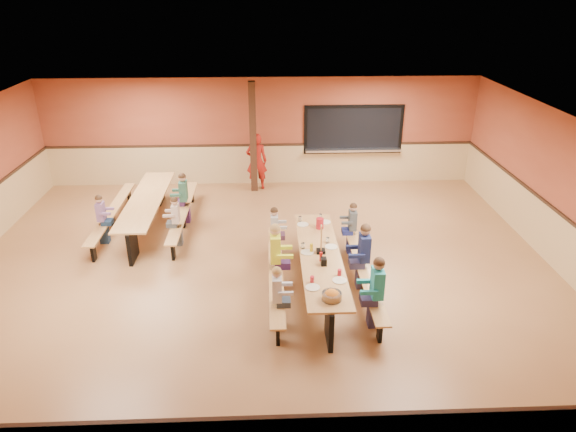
{
  "coord_description": "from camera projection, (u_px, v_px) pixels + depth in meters",
  "views": [
    {
      "loc": [
        0.18,
        -9.0,
        5.33
      ],
      "look_at": [
        0.56,
        0.1,
        1.15
      ],
      "focal_mm": 32.0,
      "sensor_mm": 36.0,
      "label": 1
    }
  ],
  "objects": [
    {
      "name": "seated_child_char_right",
      "position": [
        352.0,
        228.0,
        10.86
      ],
      "size": [
        0.33,
        0.27,
        1.13
      ],
      "primitive_type": null,
      "color": "#41474A",
      "rests_on": "ground"
    },
    {
      "name": "ground",
      "position": [
        261.0,
        270.0,
        10.39
      ],
      "size": [
        12.0,
        12.0,
        0.0
      ],
      "primitive_type": "plane",
      "color": "brown",
      "rests_on": "ground"
    },
    {
      "name": "cafeteria_table_main",
      "position": [
        320.0,
        265.0,
        9.53
      ],
      "size": [
        1.91,
        3.7,
        0.74
      ],
      "color": "#B78348",
      "rests_on": "ground"
    },
    {
      "name": "room_envelope",
      "position": [
        260.0,
        240.0,
        10.1
      ],
      "size": [
        12.04,
        10.04,
        3.02
      ],
      "color": "brown",
      "rests_on": "ground"
    },
    {
      "name": "standing_woman",
      "position": [
        257.0,
        161.0,
        14.19
      ],
      "size": [
        0.59,
        0.39,
        1.59
      ],
      "primitive_type": "imported",
      "rotation": [
        0.0,
        0.0,
        3.16
      ],
      "color": "#A01A12",
      "rests_on": "ground"
    },
    {
      "name": "structural_post",
      "position": [
        253.0,
        138.0,
        13.75
      ],
      "size": [
        0.18,
        0.18,
        3.0
      ],
      "primitive_type": "cube",
      "color": "black",
      "rests_on": "ground"
    },
    {
      "name": "seated_child_white_left",
      "position": [
        277.0,
        298.0,
        8.45
      ],
      "size": [
        0.34,
        0.28,
        1.15
      ],
      "primitive_type": null,
      "color": "silver",
      "rests_on": "ground"
    },
    {
      "name": "condiment_mustard",
      "position": [
        311.0,
        248.0,
        9.52
      ],
      "size": [
        0.06,
        0.06,
        0.17
      ],
      "primitive_type": "cylinder",
      "color": "yellow",
      "rests_on": "cafeteria_table_main"
    },
    {
      "name": "place_settings",
      "position": [
        320.0,
        252.0,
        9.42
      ],
      "size": [
        0.65,
        3.3,
        0.11
      ],
      "primitive_type": null,
      "color": "beige",
      "rests_on": "cafeteria_table_main"
    },
    {
      "name": "seated_child_tan_sec",
      "position": [
        176.0,
        222.0,
        11.18
      ],
      "size": [
        0.32,
        0.26,
        1.11
      ],
      "primitive_type": null,
      "color": "#C2A998",
      "rests_on": "ground"
    },
    {
      "name": "seated_child_green_sec",
      "position": [
        184.0,
        198.0,
        12.24
      ],
      "size": [
        0.38,
        0.31,
        1.22
      ],
      "primitive_type": null,
      "color": "#326854",
      "rests_on": "ground"
    },
    {
      "name": "seated_child_grey_left",
      "position": [
        274.0,
        233.0,
        10.65
      ],
      "size": [
        0.33,
        0.27,
        1.13
      ],
      "primitive_type": null,
      "color": "#B2B2B2",
      "rests_on": "ground"
    },
    {
      "name": "condiment_ketchup",
      "position": [
        321.0,
        257.0,
        9.21
      ],
      "size": [
        0.06,
        0.06,
        0.17
      ],
      "primitive_type": "cylinder",
      "color": "#B2140F",
      "rests_on": "cafeteria_table_main"
    },
    {
      "name": "seated_child_teal_right",
      "position": [
        377.0,
        293.0,
        8.48
      ],
      "size": [
        0.4,
        0.33,
        1.28
      ],
      "primitive_type": null,
      "color": "teal",
      "rests_on": "ground"
    },
    {
      "name": "seated_child_navy_right",
      "position": [
        364.0,
        257.0,
        9.58
      ],
      "size": [
        0.41,
        0.34,
        1.29
      ],
      "primitive_type": null,
      "color": "#18204E",
      "rests_on": "ground"
    },
    {
      "name": "cafeteria_table_second",
      "position": [
        147.0,
        207.0,
        11.98
      ],
      "size": [
        1.91,
        3.7,
        0.74
      ],
      "color": "#B78348",
      "rests_on": "ground"
    },
    {
      "name": "punch_pitcher",
      "position": [
        320.0,
        223.0,
        10.41
      ],
      "size": [
        0.16,
        0.16,
        0.22
      ],
      "primitive_type": "cylinder",
      "color": "#B41823",
      "rests_on": "cafeteria_table_main"
    },
    {
      "name": "table_paddle",
      "position": [
        321.0,
        246.0,
        9.47
      ],
      "size": [
        0.16,
        0.16,
        0.56
      ],
      "color": "black",
      "rests_on": "cafeteria_table_main"
    },
    {
      "name": "seated_adult_yellow",
      "position": [
        276.0,
        257.0,
        9.55
      ],
      "size": [
        0.42,
        0.34,
        1.31
      ],
      "primitive_type": null,
      "color": "#EBFF32",
      "rests_on": "ground"
    },
    {
      "name": "kitchen_pass_through",
      "position": [
        353.0,
        132.0,
        14.37
      ],
      "size": [
        2.78,
        0.28,
        1.38
      ],
      "color": "black",
      "rests_on": "ground"
    },
    {
      "name": "napkin_dispenser",
      "position": [
        324.0,
        261.0,
        9.09
      ],
      "size": [
        0.1,
        0.14,
        0.13
      ],
      "primitive_type": "cube",
      "color": "black",
      "rests_on": "cafeteria_table_main"
    },
    {
      "name": "chip_bowl",
      "position": [
        332.0,
        295.0,
        8.1
      ],
      "size": [
        0.32,
        0.32,
        0.15
      ],
      "primitive_type": null,
      "color": "orange",
      "rests_on": "cafeteria_table_main"
    },
    {
      "name": "seated_child_purple_sec",
      "position": [
        102.0,
        220.0,
        11.27
      ],
      "size": [
        0.33,
        0.27,
        1.12
      ],
      "primitive_type": null,
      "color": "slate",
      "rests_on": "ground"
    }
  ]
}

